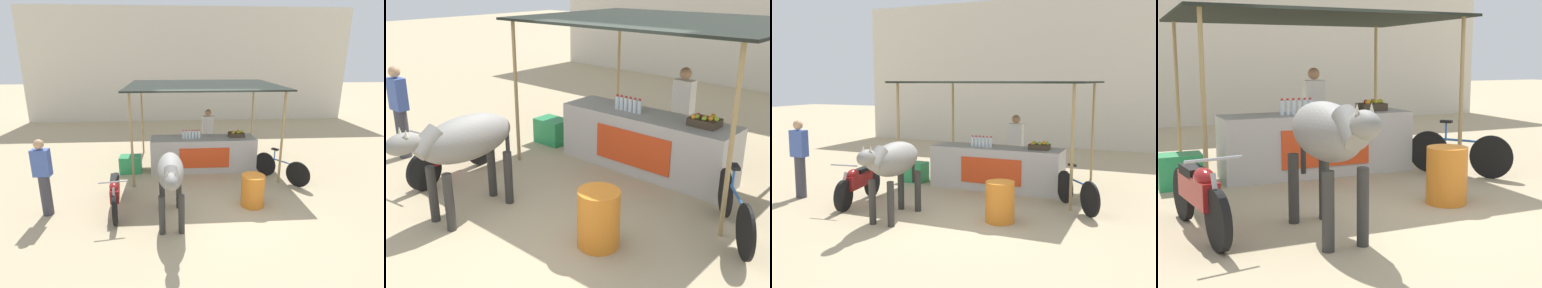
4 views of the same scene
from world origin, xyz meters
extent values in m
plane|color=tan|center=(0.00, 0.00, 0.00)|extent=(60.00, 60.00, 0.00)
cube|color=#B2ADA8|center=(0.00, 2.20, 0.48)|extent=(3.00, 0.80, 0.96)
cube|color=red|center=(0.00, 1.79, 0.48)|extent=(1.40, 0.02, 0.58)
cube|color=black|center=(0.00, 2.50, 2.43)|extent=(4.20, 3.20, 0.04)
cylinder|color=#997F51|center=(-1.89, 1.06, 1.22)|extent=(0.06, 0.06, 2.43)
cylinder|color=#997F51|center=(1.89, 1.06, 1.22)|extent=(0.06, 0.06, 2.43)
cylinder|color=#997F51|center=(-1.89, 3.94, 1.22)|extent=(0.06, 0.06, 2.43)
cylinder|color=silver|center=(-0.57, 2.15, 1.07)|extent=(0.07, 0.07, 0.22)
cylinder|color=red|center=(-0.57, 2.15, 1.19)|extent=(0.04, 0.04, 0.03)
cylinder|color=silver|center=(-0.48, 2.15, 1.07)|extent=(0.07, 0.07, 0.22)
cylinder|color=red|center=(-0.48, 2.15, 1.19)|extent=(0.04, 0.04, 0.03)
cylinder|color=silver|center=(-0.39, 2.15, 1.07)|extent=(0.07, 0.07, 0.22)
cylinder|color=red|center=(-0.39, 2.15, 1.19)|extent=(0.04, 0.04, 0.03)
cylinder|color=silver|center=(-0.30, 2.15, 1.07)|extent=(0.07, 0.07, 0.22)
cylinder|color=red|center=(-0.30, 2.15, 1.19)|extent=(0.04, 0.04, 0.03)
cylinder|color=silver|center=(-0.21, 2.15, 1.07)|extent=(0.07, 0.07, 0.22)
cylinder|color=red|center=(-0.21, 2.15, 1.19)|extent=(0.04, 0.04, 0.03)
cylinder|color=silver|center=(-0.12, 2.15, 1.07)|extent=(0.07, 0.07, 0.22)
cylinder|color=red|center=(-0.12, 2.15, 1.19)|extent=(0.04, 0.04, 0.03)
cube|color=#3F3326|center=(0.98, 2.25, 1.02)|extent=(0.44, 0.32, 0.12)
sphere|color=#8CB22D|center=(1.01, 2.16, 1.11)|extent=(0.08, 0.08, 0.08)
sphere|color=#8CB22D|center=(0.88, 2.17, 1.11)|extent=(0.08, 0.08, 0.08)
sphere|color=orange|center=(1.05, 2.36, 1.11)|extent=(0.08, 0.08, 0.08)
sphere|color=orange|center=(0.85, 2.14, 1.11)|extent=(0.08, 0.08, 0.08)
sphere|color=orange|center=(1.08, 2.21, 1.11)|extent=(0.08, 0.08, 0.08)
sphere|color=orange|center=(0.99, 2.21, 1.11)|extent=(0.08, 0.08, 0.08)
sphere|color=#8CB22D|center=(1.15, 2.25, 1.11)|extent=(0.08, 0.08, 0.08)
sphere|color=#B21E19|center=(0.87, 2.24, 1.11)|extent=(0.08, 0.08, 0.08)
cylinder|color=#383842|center=(0.23, 2.95, 0.44)|extent=(0.22, 0.22, 0.88)
cube|color=silver|center=(0.23, 2.95, 1.16)|extent=(0.34, 0.20, 0.56)
sphere|color=#A87A56|center=(0.23, 2.95, 1.55)|extent=(0.20, 0.20, 0.20)
cube|color=#268C4C|center=(-2.10, 2.10, 0.24)|extent=(0.60, 0.44, 0.48)
cylinder|color=orange|center=(0.87, -0.11, 0.36)|extent=(0.51, 0.51, 0.72)
ellipsoid|color=gray|center=(-0.94, -0.60, 1.08)|extent=(0.55, 1.41, 0.60)
cylinder|color=#302F2D|center=(-0.75, -1.09, 0.39)|extent=(0.12, 0.12, 0.78)
cylinder|color=#302F2D|center=(-1.11, -1.10, 0.39)|extent=(0.12, 0.12, 0.78)
cylinder|color=#302F2D|center=(-0.77, -0.11, 0.39)|extent=(0.12, 0.12, 0.78)
cylinder|color=#302F2D|center=(-1.14, -0.12, 0.39)|extent=(0.12, 0.12, 0.78)
cylinder|color=gray|center=(-0.93, -1.20, 1.19)|extent=(0.25, 0.45, 0.41)
ellipsoid|color=gray|center=(-0.92, -1.50, 1.25)|extent=(0.23, 0.44, 0.26)
cone|color=beige|center=(-0.85, -1.48, 1.39)|extent=(0.05, 0.05, 0.10)
cone|color=beige|center=(-0.99, -1.48, 1.39)|extent=(0.05, 0.05, 0.10)
cylinder|color=#302F2D|center=(-0.96, 0.06, 0.81)|extent=(0.06, 0.06, 0.60)
cylinder|color=black|center=(-2.06, -0.67, 0.30)|extent=(0.17, 0.61, 0.60)
cylinder|color=black|center=(-2.23, 0.51, 0.30)|extent=(0.17, 0.61, 0.60)
cube|color=maroon|center=(-2.15, -0.08, 0.48)|extent=(0.31, 0.92, 0.28)
ellipsoid|color=maroon|center=(-2.12, -0.30, 0.64)|extent=(0.25, 0.39, 0.20)
cube|color=black|center=(-2.17, 0.10, 0.64)|extent=(0.24, 0.46, 0.10)
cylinder|color=#99999E|center=(-2.07, -0.62, 0.88)|extent=(0.55, 0.11, 0.03)
cylinder|color=#99999E|center=(-2.06, -0.65, 0.50)|extent=(0.08, 0.21, 0.49)
cylinder|color=black|center=(2.28, 0.80, 0.33)|extent=(0.43, 0.55, 0.66)
cylinder|color=black|center=(1.68, 1.59, 0.33)|extent=(0.43, 0.55, 0.66)
cylinder|color=#2659A5|center=(1.98, 1.19, 0.55)|extent=(0.54, 0.70, 0.04)
cylinder|color=#2659A5|center=(1.85, 1.37, 0.67)|extent=(0.03, 0.03, 0.28)
cube|color=black|center=(1.85, 1.37, 0.83)|extent=(0.19, 0.20, 0.04)
cylinder|color=#383842|center=(-3.55, -0.20, 0.44)|extent=(0.22, 0.22, 0.88)
cube|color=#3F59A5|center=(-3.55, -0.20, 1.16)|extent=(0.34, 0.20, 0.56)
sphere|color=tan|center=(-3.55, -0.20, 1.55)|extent=(0.20, 0.20, 0.20)
camera|label=1|loc=(-0.90, -6.08, 3.25)|focal=28.00mm
camera|label=2|loc=(3.80, -3.78, 3.03)|focal=42.00mm
camera|label=3|loc=(3.30, -7.38, 2.47)|focal=42.00mm
camera|label=4|loc=(-2.88, -5.60, 1.81)|focal=50.00mm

